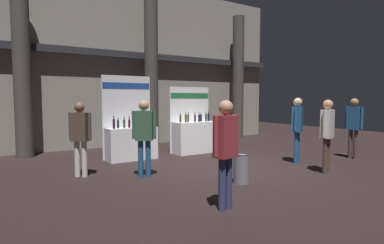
{
  "coord_description": "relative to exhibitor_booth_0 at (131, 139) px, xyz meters",
  "views": [
    {
      "loc": [
        -5.26,
        -6.43,
        1.81
      ],
      "look_at": [
        -0.27,
        1.23,
        1.13
      ],
      "focal_mm": 29.46,
      "sensor_mm": 36.0,
      "label": 1
    }
  ],
  "objects": [
    {
      "name": "visitor_2",
      "position": [
        3.73,
        -3.04,
        0.51
      ],
      "size": [
        0.53,
        0.42,
        1.84
      ],
      "rotation": [
        0.0,
        0.0,
        3.65
      ],
      "color": "navy",
      "rests_on": "ground_plane"
    },
    {
      "name": "trash_bin",
      "position": [
        0.97,
        -3.81,
        -0.29
      ],
      "size": [
        0.34,
        0.34,
        0.64
      ],
      "color": "slate",
      "rests_on": "ground_plane"
    },
    {
      "name": "visitor_4",
      "position": [
        -0.56,
        -2.19,
        0.46
      ],
      "size": [
        0.48,
        0.41,
        1.78
      ],
      "rotation": [
        0.0,
        0.0,
        2.58
      ],
      "color": "navy",
      "rests_on": "ground_plane"
    },
    {
      "name": "visitor_5",
      "position": [
        3.31,
        -4.25,
        0.47
      ],
      "size": [
        0.53,
        0.34,
        1.79
      ],
      "rotation": [
        0.0,
        0.0,
        0.33
      ],
      "color": "#47382D",
      "rests_on": "ground_plane"
    },
    {
      "name": "visitor_1",
      "position": [
        5.69,
        -3.55,
        0.48
      ],
      "size": [
        0.24,
        0.54,
        1.82
      ],
      "rotation": [
        0.0,
        0.0,
        1.66
      ],
      "color": "#47382D",
      "rests_on": "ground_plane"
    },
    {
      "name": "visitor_0",
      "position": [
        -0.35,
        -4.88,
        0.47
      ],
      "size": [
        0.52,
        0.29,
        1.79
      ],
      "rotation": [
        0.0,
        0.0,
        3.28
      ],
      "color": "navy",
      "rests_on": "ground_plane"
    },
    {
      "name": "exhibitor_booth_0",
      "position": [
        0.0,
        0.0,
        0.0
      ],
      "size": [
        1.53,
        0.71,
        2.5
      ],
      "color": "white",
      "rests_on": "ground_plane"
    },
    {
      "name": "visitor_3",
      "position": [
        -1.78,
        -1.35,
        0.43
      ],
      "size": [
        0.45,
        0.44,
        1.73
      ],
      "rotation": [
        0.0,
        0.0,
        5.55
      ],
      "color": "silver",
      "rests_on": "ground_plane"
    },
    {
      "name": "hall_colonnade",
      "position": [
        1.7,
        2.73,
        2.48
      ],
      "size": [
        12.64,
        1.16,
        6.29
      ],
      "color": "gray",
      "rests_on": "ground_plane"
    },
    {
      "name": "ground_plane",
      "position": [
        1.7,
        -2.38,
        -0.61
      ],
      "size": [
        25.28,
        25.28,
        0.0
      ],
      "primitive_type": "plane",
      "color": "black"
    },
    {
      "name": "exhibitor_booth_1",
      "position": [
        2.24,
        -0.06,
        -0.0
      ],
      "size": [
        1.55,
        0.66,
        2.21
      ],
      "color": "white",
      "rests_on": "ground_plane"
    }
  ]
}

